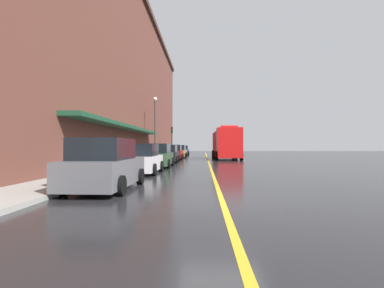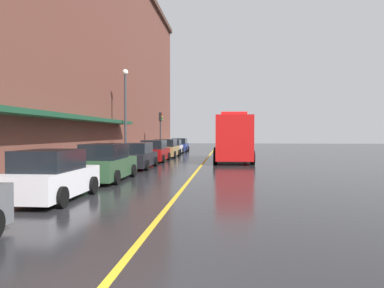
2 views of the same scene
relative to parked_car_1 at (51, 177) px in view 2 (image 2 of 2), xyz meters
name	(u,v)px [view 2 (image 2 of 2)]	position (x,y,z in m)	size (l,w,h in m)	color
ground_plane	(204,162)	(4.00, 17.29, -0.78)	(112.00, 112.00, 0.00)	#232326
sidewalk_left	(126,160)	(-2.20, 17.29, -0.71)	(2.40, 70.00, 0.15)	#9E9B93
lane_center_stripe	(204,162)	(4.00, 17.29, -0.78)	(0.16, 70.00, 0.01)	gold
brick_building_left	(39,40)	(-8.83, 16.29, 8.67)	(12.03, 64.00, 18.89)	brown
parked_car_1	(51,177)	(0.00, 0.00, 0.00)	(2.03, 4.13, 1.67)	silver
parked_car_2	(106,163)	(0.14, 5.20, 0.03)	(2.04, 4.83, 1.73)	#2D5133
parked_car_3	(137,156)	(0.07, 11.42, -0.02)	(2.10, 4.68, 1.62)	black
parked_car_4	(155,151)	(0.10, 17.16, 0.01)	(2.03, 4.67, 1.70)	maroon
parked_car_5	(166,149)	(0.14, 22.63, 0.01)	(2.15, 4.70, 1.69)	#A5844C
parked_car_6	(173,147)	(-0.01, 27.99, -0.05)	(2.08, 4.20, 1.55)	silver
parked_car_7	(180,145)	(0.03, 33.57, -0.01)	(2.07, 4.84, 1.64)	navy
fire_truck	(232,139)	(6.16, 18.02, 1.00)	(3.13, 9.04, 3.73)	red
parking_meter_0	(156,145)	(-1.35, 25.29, 0.28)	(0.14, 0.18, 1.33)	#4C4C51
parking_meter_1	(165,144)	(-1.35, 30.59, 0.28)	(0.14, 0.18, 1.33)	#4C4C51
street_lamp_left	(125,105)	(-1.95, 16.18, 3.62)	(0.44, 0.44, 6.94)	#33383D
traffic_light_near	(160,125)	(-1.29, 27.59, 2.37)	(0.38, 0.36, 4.30)	#232326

